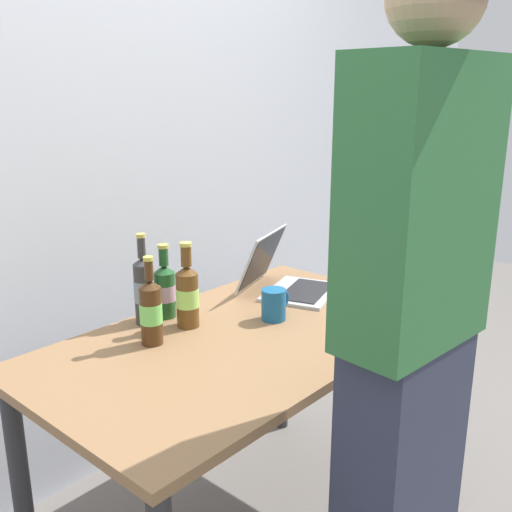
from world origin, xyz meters
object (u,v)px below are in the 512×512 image
(beer_bottle_amber, at_px, (151,311))
(beer_bottle_green, at_px, (187,294))
(laptop, at_px, (286,278))
(person_figure, at_px, (409,335))
(beer_bottle_brown, at_px, (144,289))
(beer_bottle_dark, at_px, (165,289))
(coffee_mug, at_px, (274,304))

(beer_bottle_amber, xyz_separation_m, beer_bottle_green, (0.17, 0.02, 0.00))
(laptop, relative_size, person_figure, 0.23)
(beer_bottle_amber, bearing_deg, beer_bottle_green, 6.67)
(beer_bottle_amber, bearing_deg, laptop, -0.59)
(beer_bottle_brown, xyz_separation_m, beer_bottle_green, (0.08, -0.13, -0.01))
(beer_bottle_dark, height_order, person_figure, person_figure)
(beer_bottle_green, xyz_separation_m, coffee_mug, (0.24, -0.18, -0.06))
(person_figure, bearing_deg, beer_bottle_green, 89.47)
(person_figure, bearing_deg, laptop, 57.43)
(beer_bottle_amber, distance_m, coffee_mug, 0.44)
(laptop, height_order, beer_bottle_green, beer_bottle_green)
(laptop, bearing_deg, beer_bottle_dark, 162.94)
(person_figure, bearing_deg, coffee_mug, 68.59)
(laptop, height_order, coffee_mug, laptop)
(laptop, xyz_separation_m, beer_bottle_brown, (-0.56, 0.15, 0.07))
(coffee_mug, bearing_deg, person_figure, -111.41)
(beer_bottle_brown, distance_m, coffee_mug, 0.44)
(beer_bottle_amber, height_order, coffee_mug, beer_bottle_amber)
(laptop, xyz_separation_m, beer_bottle_green, (-0.48, 0.03, 0.06))
(laptop, distance_m, beer_bottle_dark, 0.50)
(beer_bottle_dark, bearing_deg, coffee_mug, -52.21)
(beer_bottle_brown, bearing_deg, beer_bottle_green, -58.05)
(beer_bottle_green, bearing_deg, beer_bottle_dark, 87.63)
(beer_bottle_amber, distance_m, person_figure, 0.80)
(beer_bottle_brown, relative_size, beer_bottle_dark, 1.20)
(beer_bottle_amber, bearing_deg, coffee_mug, -21.28)
(coffee_mug, bearing_deg, laptop, 31.11)
(beer_bottle_green, bearing_deg, coffee_mug, -36.84)
(person_figure, bearing_deg, beer_bottle_dark, 89.22)
(beer_bottle_amber, relative_size, person_figure, 0.15)
(beer_bottle_dark, height_order, coffee_mug, beer_bottle_dark)
(laptop, distance_m, beer_bottle_green, 0.49)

